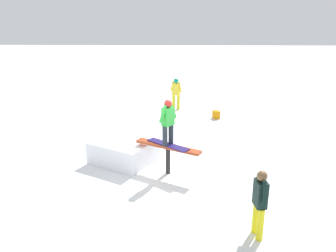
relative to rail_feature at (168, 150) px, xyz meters
The scene contains 7 objects.
ground_plane 0.75m from the rail_feature, ahead, with size 60.00×60.00×0.00m, color white.
rail_feature is the anchor object (origin of this frame).
snow_kicker_ramp 1.70m from the rail_feature, 150.85° to the left, with size 1.80×1.50×0.73m, color white.
main_rider_on_rail 0.85m from the rail_feature, ahead, with size 1.29×1.12×1.39m.
bystander_black 3.69m from the rail_feature, 56.53° to the right, with size 0.27×0.67×1.60m.
bystander_yellow 6.71m from the rail_feature, 87.74° to the left, with size 0.57×0.41×1.46m.
backpack_on_snow 5.72m from the rail_feature, 69.31° to the left, with size 0.30×0.22×0.34m, color orange.
Camera 1 is at (0.17, -10.18, 5.10)m, focal length 40.00 mm.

